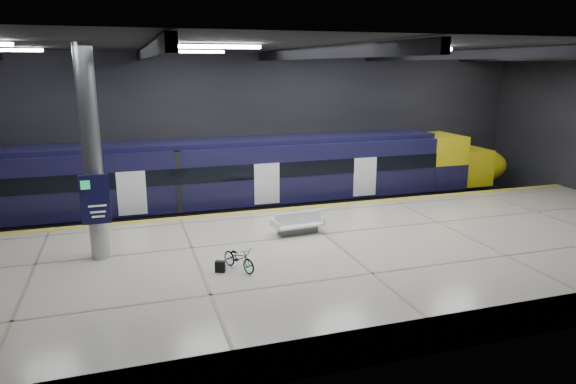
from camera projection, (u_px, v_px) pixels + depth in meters
name	position (u px, v px, depth m)	size (l,w,h in m)	color
ground	(315.00, 252.00, 20.67)	(30.00, 30.00, 0.00)	black
room_shell	(317.00, 109.00, 19.30)	(30.10, 16.10, 8.05)	black
platform	(340.00, 261.00, 18.23)	(30.00, 11.00, 1.10)	beige
safety_strip	(293.00, 208.00, 22.95)	(30.00, 0.40, 0.01)	gold
rails	(276.00, 214.00, 25.73)	(30.00, 1.52, 0.16)	gray
train	(235.00, 178.00, 24.65)	(29.40, 2.84, 3.79)	black
bench	(298.00, 226.00, 19.44)	(1.99, 0.97, 0.85)	#595B60
bicycle	(239.00, 258.00, 15.98)	(0.50, 1.45, 0.76)	#99999E
pannier_bag	(220.00, 267.00, 15.85)	(0.30, 0.18, 0.35)	black
info_column	(92.00, 158.00, 16.28)	(0.90, 0.78, 6.90)	#9EA0A5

